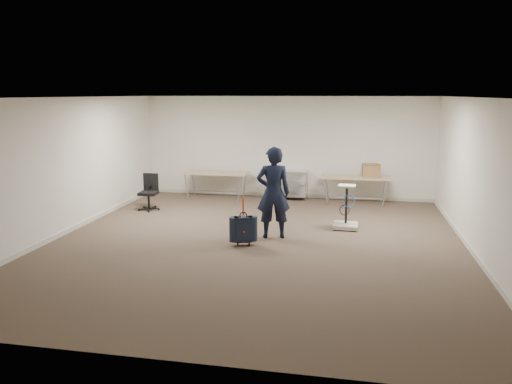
# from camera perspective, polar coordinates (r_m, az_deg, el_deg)

# --- Properties ---
(ground) EXTENTS (9.00, 9.00, 0.00)m
(ground) POSITION_cam_1_polar(r_m,az_deg,el_deg) (9.82, 0.01, -5.80)
(ground) COLOR #4D3B2E
(ground) RESTS_ON ground
(room_shell) EXTENTS (8.00, 9.00, 9.00)m
(room_shell) POSITION_cam_1_polar(r_m,az_deg,el_deg) (11.11, 1.36, -3.51)
(room_shell) COLOR silver
(room_shell) RESTS_ON ground
(folding_table_left) EXTENTS (1.80, 0.75, 0.73)m
(folding_table_left) POSITION_cam_1_polar(r_m,az_deg,el_deg) (13.85, -4.62, 2.06)
(folding_table_left) COLOR tan
(folding_table_left) RESTS_ON ground
(folding_table_right) EXTENTS (1.80, 0.75, 0.73)m
(folding_table_right) POSITION_cam_1_polar(r_m,az_deg,el_deg) (13.35, 11.31, 1.53)
(folding_table_right) COLOR tan
(folding_table_right) RESTS_ON ground
(wire_shelf) EXTENTS (1.22, 0.47, 0.80)m
(wire_shelf) POSITION_cam_1_polar(r_m,az_deg,el_deg) (13.75, 3.33, 1.01)
(wire_shelf) COLOR silver
(wire_shelf) RESTS_ON ground
(person) EXTENTS (0.76, 0.59, 1.85)m
(person) POSITION_cam_1_polar(r_m,az_deg,el_deg) (9.95, 1.99, -0.08)
(person) COLOR black
(person) RESTS_ON ground
(suitcase) EXTENTS (0.39, 0.31, 0.95)m
(suitcase) POSITION_cam_1_polar(r_m,az_deg,el_deg) (9.55, -1.46, -4.27)
(suitcase) COLOR black
(suitcase) RESTS_ON ground
(office_chair) EXTENTS (0.55, 0.55, 0.90)m
(office_chair) POSITION_cam_1_polar(r_m,az_deg,el_deg) (12.77, -12.11, -0.79)
(office_chair) COLOR black
(office_chair) RESTS_ON ground
(equipment_cart) EXTENTS (0.54, 0.54, 0.95)m
(equipment_cart) POSITION_cam_1_polar(r_m,az_deg,el_deg) (10.94, 10.23, -2.84)
(equipment_cart) COLOR beige
(equipment_cart) RESTS_ON ground
(cardboard_box) EXTENTS (0.48, 0.38, 0.33)m
(cardboard_box) POSITION_cam_1_polar(r_m,az_deg,el_deg) (13.39, 13.01, 2.44)
(cardboard_box) COLOR brown
(cardboard_box) RESTS_ON folding_table_right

